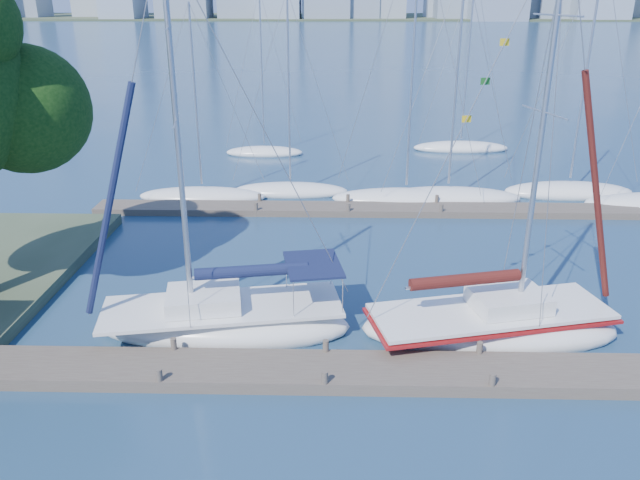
{
  "coord_description": "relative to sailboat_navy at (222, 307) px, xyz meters",
  "views": [
    {
      "loc": [
        0.24,
        -16.73,
        11.3
      ],
      "look_at": [
        -0.26,
        4.0,
        3.09
      ],
      "focal_mm": 35.0,
      "sensor_mm": 36.0,
      "label": 1
    }
  ],
  "objects": [
    {
      "name": "sailboat_navy",
      "position": [
        0.0,
        0.0,
        0.0
      ],
      "size": [
        9.39,
        4.5,
        13.62
      ],
      "rotation": [
        0.0,
        0.0,
        0.18
      ],
      "color": "white",
      "rests_on": "ground"
    },
    {
      "name": "far_dock",
      "position": [
        5.68,
        13.25,
        -0.83
      ],
      "size": [
        30.0,
        1.8,
        0.36
      ],
      "primitive_type": "cube",
      "color": "#4F433A",
      "rests_on": "ground"
    },
    {
      "name": "bg_boat_1",
      "position": [
        1.27,
        16.53,
        -0.77
      ],
      "size": [
        6.99,
        2.2,
        11.8
      ],
      "rotation": [
        0.0,
        0.0,
        -0.02
      ],
      "color": "white",
      "rests_on": "ground"
    },
    {
      "name": "bg_boat_4",
      "position": [
        17.94,
        16.66,
        -0.72
      ],
      "size": [
        7.83,
        3.14,
        14.07
      ],
      "rotation": [
        0.0,
        0.0,
        -0.09
      ],
      "color": "white",
      "rests_on": "ground"
    },
    {
      "name": "sailboat_maroon",
      "position": [
        9.44,
        -0.06,
        0.04
      ],
      "size": [
        9.41,
        4.93,
        14.06
      ],
      "rotation": [
        0.0,
        0.0,
        0.23
      ],
      "color": "white",
      "rests_on": "ground"
    },
    {
      "name": "far_shore",
      "position": [
        3.68,
        317.25,
        -1.01
      ],
      "size": [
        800.0,
        100.0,
        1.5
      ],
      "primitive_type": "cube",
      "color": "#38472D",
      "rests_on": "ground"
    },
    {
      "name": "ground",
      "position": [
        3.68,
        -2.75,
        -1.01
      ],
      "size": [
        700.0,
        700.0,
        0.0
      ],
      "primitive_type": "plane",
      "color": "navy",
      "rests_on": "ground"
    },
    {
      "name": "near_dock",
      "position": [
        3.68,
        -2.75,
        -0.81
      ],
      "size": [
        26.0,
        2.0,
        0.4
      ],
      "primitive_type": "cube",
      "color": "#4F433A",
      "rests_on": "ground"
    },
    {
      "name": "bg_boat_0",
      "position": [
        -3.84,
        15.35,
        -0.77
      ],
      "size": [
        7.74,
        4.56,
        11.24
      ],
      "rotation": [
        0.0,
        0.0,
        0.35
      ],
      "color": "white",
      "rests_on": "ground"
    },
    {
      "name": "bg_boat_3",
      "position": [
        10.51,
        15.34,
        -0.74
      ],
      "size": [
        8.81,
        5.17,
        13.24
      ],
      "rotation": [
        0.0,
        0.0,
        0.35
      ],
      "color": "white",
      "rests_on": "ground"
    },
    {
      "name": "bg_boat_2",
      "position": [
        8.06,
        15.13,
        -0.72
      ],
      "size": [
        8.77,
        5.66,
        15.58
      ],
      "rotation": [
        0.0,
        0.0,
        -0.42
      ],
      "color": "white",
      "rests_on": "ground"
    },
    {
      "name": "bg_boat_6",
      "position": [
        -1.37,
        26.35,
        -0.77
      ],
      "size": [
        6.07,
        3.78,
        11.92
      ],
      "rotation": [
        0.0,
        0.0,
        0.35
      ],
      "color": "white",
      "rests_on": "ground"
    },
    {
      "name": "bg_boat_7",
      "position": [
        13.64,
        28.13,
        -0.75
      ],
      "size": [
        7.56,
        4.52,
        13.39
      ],
      "rotation": [
        0.0,
        0.0,
        0.36
      ],
      "color": "white",
      "rests_on": "ground"
    }
  ]
}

